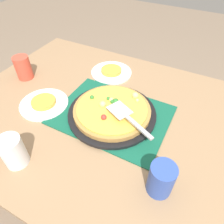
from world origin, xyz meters
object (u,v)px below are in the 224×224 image
(pizza_pan, at_px, (112,113))
(served_slice_right, at_px, (111,70))
(cup_near, at_px, (161,179))
(pizza_server, at_px, (127,117))
(plate_far_right, at_px, (111,72))
(cup_corner, at_px, (13,151))
(served_slice_left, at_px, (44,102))
(plate_near_left, at_px, (44,104))
(pizza, at_px, (112,110))
(cup_far, at_px, (23,68))

(pizza_pan, bearing_deg, served_slice_right, 118.27)
(cup_near, xyz_separation_m, pizza_server, (-0.20, 0.18, 0.01))
(plate_far_right, height_order, cup_corner, cup_corner)
(served_slice_left, xyz_separation_m, pizza_server, (0.40, 0.04, 0.05))
(pizza_pan, xyz_separation_m, plate_near_left, (-0.31, -0.08, -0.01))
(pizza_pan, relative_size, pizza_server, 1.68)
(plate_near_left, distance_m, cup_near, 0.61)
(pizza_pan, relative_size, served_slice_left, 3.45)
(pizza_pan, bearing_deg, cup_corner, -117.52)
(plate_far_right, xyz_separation_m, served_slice_left, (-0.15, -0.37, 0.01))
(pizza_server, bearing_deg, pizza_pan, 154.58)
(pizza_pan, bearing_deg, served_slice_left, -164.74)
(pizza_server, bearing_deg, cup_corner, -130.92)
(served_slice_left, xyz_separation_m, cup_near, (0.59, -0.14, 0.04))
(pizza_server, bearing_deg, cup_near, -42.88)
(pizza, relative_size, served_slice_right, 3.00)
(pizza_pan, xyz_separation_m, served_slice_left, (-0.31, -0.08, 0.01))
(cup_near, distance_m, cup_corner, 0.49)
(plate_far_right, distance_m, pizza_server, 0.42)
(served_slice_left, bearing_deg, pizza_pan, 15.26)
(cup_corner, xyz_separation_m, pizza_server, (0.28, 0.32, 0.01))
(served_slice_left, height_order, pizza_server, pizza_server)
(plate_near_left, relative_size, pizza_server, 0.97)
(served_slice_right, height_order, cup_corner, cup_corner)
(pizza, relative_size, pizza_server, 1.46)
(cup_near, xyz_separation_m, cup_corner, (-0.47, -0.13, 0.00))
(plate_near_left, relative_size, cup_corner, 1.83)
(plate_near_left, distance_m, cup_corner, 0.31)
(pizza, bearing_deg, cup_corner, -117.43)
(pizza, bearing_deg, served_slice_left, -164.51)
(plate_far_right, bearing_deg, pizza_pan, -61.73)
(served_slice_left, distance_m, served_slice_right, 0.40)
(plate_far_right, distance_m, cup_near, 0.68)
(pizza_server, bearing_deg, plate_near_left, -173.95)
(cup_corner, bearing_deg, plate_far_right, 87.09)
(cup_near, bearing_deg, pizza_pan, 141.74)
(cup_far, bearing_deg, served_slice_right, 32.51)
(plate_near_left, relative_size, served_slice_right, 2.00)
(cup_corner, bearing_deg, pizza_pan, 62.48)
(pizza_server, bearing_deg, plate_far_right, 126.39)
(pizza_pan, bearing_deg, plate_far_right, 118.27)
(pizza, height_order, plate_near_left, pizza)
(pizza, distance_m, pizza_server, 0.10)
(plate_near_left, bearing_deg, plate_far_right, 67.62)
(plate_near_left, distance_m, served_slice_right, 0.40)
(pizza_server, bearing_deg, cup_far, 172.37)
(plate_near_left, height_order, pizza_server, pizza_server)
(pizza_pan, height_order, cup_corner, cup_corner)
(pizza, bearing_deg, served_slice_right, 118.38)
(served_slice_left, relative_size, cup_far, 0.92)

